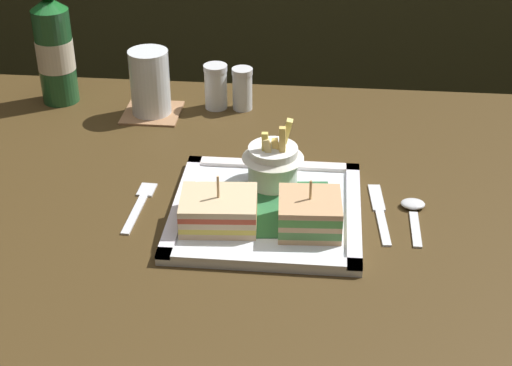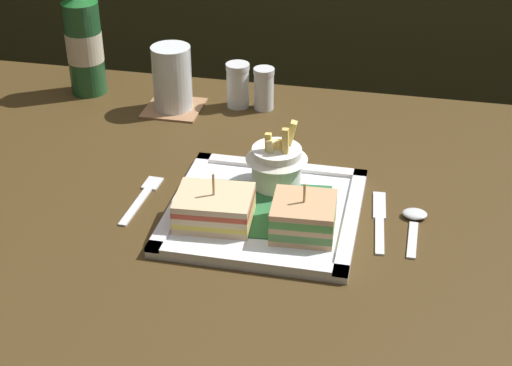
{
  "view_description": "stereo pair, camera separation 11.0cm",
  "coord_description": "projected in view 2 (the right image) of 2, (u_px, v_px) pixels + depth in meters",
  "views": [
    {
      "loc": [
        0.11,
        -0.96,
        1.37
      ],
      "look_at": [
        0.02,
        -0.02,
        0.8
      ],
      "focal_mm": 54.55,
      "sensor_mm": 36.0,
      "label": 1
    },
    {
      "loc": [
        0.22,
        -0.94,
        1.37
      ],
      "look_at": [
        0.02,
        -0.02,
        0.8
      ],
      "focal_mm": 54.55,
      "sensor_mm": 36.0,
      "label": 2
    }
  ],
  "objects": [
    {
      "name": "dining_table",
      "position": [
        248.0,
        275.0,
        1.22
      ],
      "size": [
        1.37,
        0.83,
        0.76
      ],
      "color": "#402E15",
      "rests_on": "ground_plane"
    },
    {
      "name": "square_plate",
      "position": [
        265.0,
        212.0,
        1.1
      ],
      "size": [
        0.27,
        0.27,
        0.02
      ],
      "color": "white",
      "rests_on": "dining_table"
    },
    {
      "name": "sandwich_half_left",
      "position": [
        214.0,
        208.0,
        1.06
      ],
      "size": [
        0.11,
        0.09,
        0.08
      ],
      "color": "#DFB98B",
      "rests_on": "square_plate"
    },
    {
      "name": "sandwich_half_right",
      "position": [
        304.0,
        217.0,
        1.04
      ],
      "size": [
        0.09,
        0.09,
        0.08
      ],
      "color": "tan",
      "rests_on": "square_plate"
    },
    {
      "name": "fries_cup",
      "position": [
        277.0,
        160.0,
        1.13
      ],
      "size": [
        0.09,
        0.09,
        0.11
      ],
      "color": "white",
      "rests_on": "square_plate"
    },
    {
      "name": "beer_bottle",
      "position": [
        83.0,
        38.0,
        1.41
      ],
      "size": [
        0.07,
        0.07,
        0.28
      ],
      "color": "#205029",
      "rests_on": "dining_table"
    },
    {
      "name": "drink_coaster",
      "position": [
        174.0,
        108.0,
        1.4
      ],
      "size": [
        0.1,
        0.1,
        0.0
      ],
      "primitive_type": "cube",
      "color": "#9C6F4B",
      "rests_on": "dining_table"
    },
    {
      "name": "water_glass",
      "position": [
        172.0,
        82.0,
        1.38
      ],
      "size": [
        0.07,
        0.07,
        0.11
      ],
      "color": "silver",
      "rests_on": "dining_table"
    },
    {
      "name": "fork",
      "position": [
        143.0,
        197.0,
        1.14
      ],
      "size": [
        0.03,
        0.14,
        0.0
      ],
      "color": "silver",
      "rests_on": "dining_table"
    },
    {
      "name": "knife",
      "position": [
        379.0,
        219.0,
        1.09
      ],
      "size": [
        0.03,
        0.16,
        0.0
      ],
      "color": "silver",
      "rests_on": "dining_table"
    },
    {
      "name": "spoon",
      "position": [
        414.0,
        220.0,
        1.09
      ],
      "size": [
        0.03,
        0.12,
        0.01
      ],
      "color": "silver",
      "rests_on": "dining_table"
    },
    {
      "name": "salt_shaker",
      "position": [
        238.0,
        88.0,
        1.4
      ],
      "size": [
        0.04,
        0.04,
        0.08
      ],
      "color": "silver",
      "rests_on": "dining_table"
    },
    {
      "name": "pepper_shaker",
      "position": [
        264.0,
        91.0,
        1.39
      ],
      "size": [
        0.04,
        0.04,
        0.08
      ],
      "color": "silver",
      "rests_on": "dining_table"
    }
  ]
}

